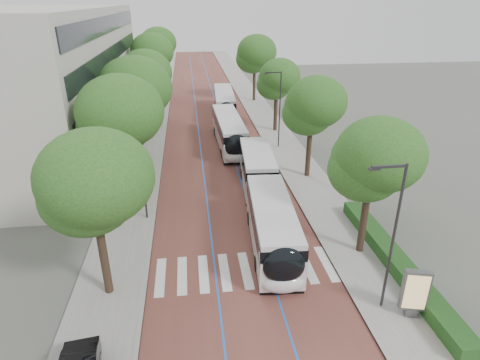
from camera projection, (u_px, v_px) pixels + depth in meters
name	position (u px, v px, depth m)	size (l,w,h in m)	color
ground	(245.00, 281.00, 22.94)	(160.00, 160.00, 0.00)	#51544C
road	(207.00, 108.00, 59.07)	(11.00, 140.00, 0.02)	brown
sidewalk_left	(155.00, 110.00, 58.17)	(4.00, 140.00, 0.12)	gray
sidewalk_right	(257.00, 106.00, 59.93)	(4.00, 140.00, 0.12)	gray
kerb_left	(168.00, 109.00, 58.39)	(0.20, 140.00, 0.14)	gray
kerb_right	(244.00, 107.00, 59.71)	(0.20, 140.00, 0.14)	gray
zebra_crossing	(246.00, 270.00, 23.86)	(10.55, 3.60, 0.01)	silver
lane_line_left	(196.00, 109.00, 58.87)	(0.12, 126.00, 0.01)	blue
lane_line_right	(218.00, 108.00, 59.25)	(0.12, 126.00, 0.01)	blue
office_building	(29.00, 78.00, 43.05)	(18.11, 40.00, 14.00)	beige
hedge	(396.00, 261.00, 23.80)	(1.20, 14.00, 0.80)	#173B14
streetlight_near	(392.00, 228.00, 19.02)	(1.82, 0.20, 8.00)	#2F2F32
streetlight_far	(278.00, 104.00, 41.60)	(1.82, 0.20, 8.00)	#2F2F32
lamp_post_left	(142.00, 167.00, 27.75)	(0.14, 0.14, 8.00)	#2F2F32
trees_left	(141.00, 78.00, 42.63)	(6.49, 60.87, 10.12)	black
trees_right	(283.00, 83.00, 43.54)	(5.99, 47.55, 9.45)	black
lead_bus	(265.00, 199.00, 28.78)	(3.78, 18.52, 3.20)	black
bus_queued_0	(229.00, 133.00, 43.12)	(2.78, 12.45, 3.20)	silver
bus_queued_1	(224.00, 104.00, 54.95)	(3.11, 12.50, 3.20)	silver
ad_panel	(415.00, 292.00, 19.78)	(1.34, 0.67, 2.69)	#59595B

